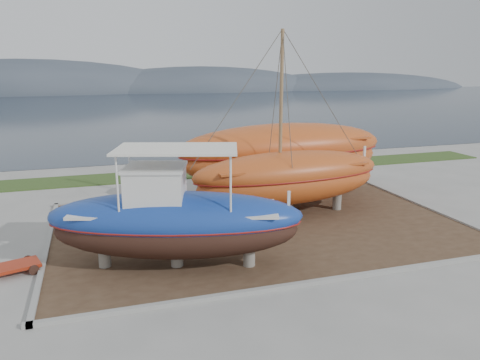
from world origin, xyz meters
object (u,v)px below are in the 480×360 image
object	(u,v)px
blue_caique	(175,209)
orange_sailboat	(290,126)
red_trailer	(17,268)
white_dinghy	(122,217)
orange_bare_hull	(283,161)

from	to	relation	value
blue_caique	orange_sailboat	xyz separation A→B (m)	(6.22, 4.29, 2.16)
orange_sailboat	red_trailer	size ratio (longest dim) A/B	4.18
white_dinghy	blue_caique	bearing A→B (deg)	-75.32
white_dinghy	red_trailer	distance (m)	4.99
orange_sailboat	orange_bare_hull	distance (m)	4.35
orange_sailboat	red_trailer	world-z (taller)	orange_sailboat
blue_caique	red_trailer	distance (m)	6.05
red_trailer	blue_caique	bearing A→B (deg)	-30.19
blue_caique	orange_bare_hull	xyz separation A→B (m)	(7.38, 7.74, -0.22)
white_dinghy	red_trailer	xyz separation A→B (m)	(-3.88, -3.09, -0.56)
blue_caique	red_trailer	world-z (taller)	blue_caique
blue_caique	orange_sailboat	size ratio (longest dim) A/B	0.95
red_trailer	white_dinghy	bearing A→B (deg)	21.19
blue_caique	white_dinghy	size ratio (longest dim) A/B	2.07
white_dinghy	orange_sailboat	distance (m)	8.70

